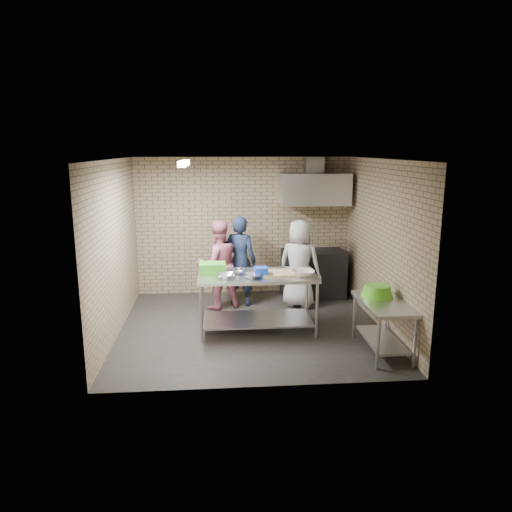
# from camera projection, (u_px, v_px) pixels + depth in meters

# --- Properties ---
(floor) EXTENTS (4.20, 4.20, 0.00)m
(floor) POSITION_uv_depth(u_px,v_px,m) (251.00, 327.00, 7.82)
(floor) COLOR black
(floor) RESTS_ON ground
(ceiling) EXTENTS (4.20, 4.20, 0.00)m
(ceiling) POSITION_uv_depth(u_px,v_px,m) (251.00, 159.00, 7.23)
(ceiling) COLOR black
(ceiling) RESTS_ON ground
(back_wall) EXTENTS (4.20, 0.06, 2.70)m
(back_wall) POSITION_uv_depth(u_px,v_px,m) (243.00, 226.00, 9.47)
(back_wall) COLOR #96805E
(back_wall) RESTS_ON ground
(front_wall) EXTENTS (4.20, 0.06, 2.70)m
(front_wall) POSITION_uv_depth(u_px,v_px,m) (263.00, 281.00, 5.58)
(front_wall) COLOR #96805E
(front_wall) RESTS_ON ground
(left_wall) EXTENTS (0.06, 4.00, 2.70)m
(left_wall) POSITION_uv_depth(u_px,v_px,m) (115.00, 249.00, 7.35)
(left_wall) COLOR #96805E
(left_wall) RESTS_ON ground
(right_wall) EXTENTS (0.06, 4.00, 2.70)m
(right_wall) POSITION_uv_depth(u_px,v_px,m) (381.00, 244.00, 7.70)
(right_wall) COLOR #96805E
(right_wall) RESTS_ON ground
(prep_table) EXTENTS (1.85, 0.93, 0.93)m
(prep_table) POSITION_uv_depth(u_px,v_px,m) (257.00, 302.00, 7.62)
(prep_table) COLOR silver
(prep_table) RESTS_ON floor
(side_counter) EXTENTS (0.60, 1.20, 0.75)m
(side_counter) POSITION_uv_depth(u_px,v_px,m) (382.00, 327.00, 6.82)
(side_counter) COLOR silver
(side_counter) RESTS_ON floor
(stove) EXTENTS (1.20, 0.70, 0.90)m
(stove) POSITION_uv_depth(u_px,v_px,m) (313.00, 273.00, 9.44)
(stove) COLOR black
(stove) RESTS_ON floor
(range_hood) EXTENTS (1.30, 0.60, 0.60)m
(range_hood) POSITION_uv_depth(u_px,v_px,m) (315.00, 189.00, 9.12)
(range_hood) COLOR silver
(range_hood) RESTS_ON back_wall
(hood_duct) EXTENTS (0.35, 0.30, 0.30)m
(hood_duct) POSITION_uv_depth(u_px,v_px,m) (314.00, 165.00, 9.17)
(hood_duct) COLOR #A5A8AD
(hood_duct) RESTS_ON back_wall
(wall_shelf) EXTENTS (0.80, 0.20, 0.04)m
(wall_shelf) POSITION_uv_depth(u_px,v_px,m) (328.00, 197.00, 9.37)
(wall_shelf) COLOR #3F2B19
(wall_shelf) RESTS_ON back_wall
(fluorescent_fixture) EXTENTS (0.10, 1.25, 0.08)m
(fluorescent_fixture) POSITION_uv_depth(u_px,v_px,m) (184.00, 163.00, 7.16)
(fluorescent_fixture) COLOR white
(fluorescent_fixture) RESTS_ON ceiling
(green_crate) EXTENTS (0.41, 0.31, 0.16)m
(green_crate) POSITION_uv_depth(u_px,v_px,m) (213.00, 268.00, 7.56)
(green_crate) COLOR green
(green_crate) RESTS_ON prep_table
(blue_tub) EXTENTS (0.21, 0.21, 0.13)m
(blue_tub) POSITION_uv_depth(u_px,v_px,m) (261.00, 272.00, 7.41)
(blue_tub) COLOR blue
(blue_tub) RESTS_ON prep_table
(cutting_board) EXTENTS (0.57, 0.43, 0.03)m
(cutting_board) POSITION_uv_depth(u_px,v_px,m) (280.00, 273.00, 7.52)
(cutting_board) COLOR tan
(cutting_board) RESTS_ON prep_table
(mixing_bowl_a) EXTENTS (0.29, 0.29, 0.07)m
(mixing_bowl_a) POSITION_uv_depth(u_px,v_px,m) (226.00, 276.00, 7.28)
(mixing_bowl_a) COLOR silver
(mixing_bowl_a) RESTS_ON prep_table
(mixing_bowl_b) EXTENTS (0.23, 0.23, 0.07)m
(mixing_bowl_b) POSITION_uv_depth(u_px,v_px,m) (238.00, 272.00, 7.54)
(mixing_bowl_b) COLOR #A8ABAF
(mixing_bowl_b) RESTS_ON prep_table
(mixing_bowl_c) EXTENTS (0.27, 0.27, 0.07)m
(mixing_bowl_c) POSITION_uv_depth(u_px,v_px,m) (252.00, 276.00, 7.29)
(mixing_bowl_c) COLOR #AAABB1
(mixing_bowl_c) RESTS_ON prep_table
(ceramic_bowl) EXTENTS (0.36, 0.36, 0.09)m
(ceramic_bowl) POSITION_uv_depth(u_px,v_px,m) (303.00, 273.00, 7.42)
(ceramic_bowl) COLOR beige
(ceramic_bowl) RESTS_ON prep_table
(green_basin) EXTENTS (0.46, 0.46, 0.17)m
(green_basin) POSITION_uv_depth(u_px,v_px,m) (377.00, 291.00, 6.96)
(green_basin) COLOR #59C626
(green_basin) RESTS_ON side_counter
(bottle_red) EXTENTS (0.07, 0.07, 0.18)m
(bottle_red) POSITION_uv_depth(u_px,v_px,m) (315.00, 192.00, 9.33)
(bottle_red) COLOR #B22619
(bottle_red) RESTS_ON wall_shelf
(bottle_green) EXTENTS (0.06, 0.06, 0.15)m
(bottle_green) POSITION_uv_depth(u_px,v_px,m) (335.00, 192.00, 9.36)
(bottle_green) COLOR green
(bottle_green) RESTS_ON wall_shelf
(man_navy) EXTENTS (0.71, 0.60, 1.67)m
(man_navy) POSITION_uv_depth(u_px,v_px,m) (240.00, 261.00, 8.81)
(man_navy) COLOR black
(man_navy) RESTS_ON floor
(woman_pink) EXTENTS (0.95, 0.84, 1.62)m
(woman_pink) POSITION_uv_depth(u_px,v_px,m) (218.00, 265.00, 8.63)
(woman_pink) COLOR #C7697F
(woman_pink) RESTS_ON floor
(woman_white) EXTENTS (0.94, 0.82, 1.61)m
(woman_white) POSITION_uv_depth(u_px,v_px,m) (299.00, 264.00, 8.72)
(woman_white) COLOR silver
(woman_white) RESTS_ON floor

